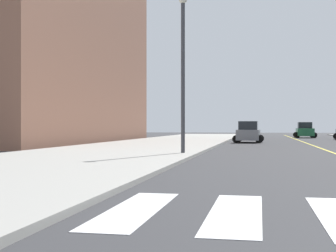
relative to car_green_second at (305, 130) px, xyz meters
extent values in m
cube|color=#9E9B93|center=(-13.91, -40.04, -0.88)|extent=(10.00, 120.00, 0.15)
cube|color=silver|center=(-8.01, -56.04, -0.95)|extent=(0.90, 4.00, 0.01)
cube|color=silver|center=(-6.21, -56.04, -0.95)|extent=(0.90, 4.00, 0.01)
cube|color=yellow|center=(-1.71, -20.04, -0.95)|extent=(0.16, 80.00, 0.01)
cube|color=#8A5B46|center=(-27.92, -22.17, 9.70)|extent=(16.00, 32.00, 21.31)
cube|color=#236B42|center=(0.00, -0.07, -0.21)|extent=(2.15, 4.62, 0.98)
cube|color=#1E2328|center=(0.00, 0.20, 0.68)|extent=(1.78, 2.32, 0.83)
cylinder|color=black|center=(-1.08, -1.48, -0.59)|extent=(0.75, 0.25, 0.74)
cylinder|color=black|center=(1.04, -1.51, -0.59)|extent=(0.75, 0.25, 0.74)
cylinder|color=black|center=(-1.04, 1.37, -0.59)|extent=(0.75, 0.25, 0.74)
cylinder|color=black|center=(1.08, 1.34, -0.59)|extent=(0.75, 0.25, 0.74)
cube|color=slate|center=(-6.83, -19.98, -0.24)|extent=(2.15, 4.48, 0.94)
cube|color=#1E2328|center=(-6.84, -20.24, 0.61)|extent=(1.76, 2.26, 0.80)
cylinder|color=black|center=(-5.76, -18.65, -0.60)|extent=(0.72, 0.26, 0.71)
cylinder|color=black|center=(-7.80, -18.57, -0.60)|extent=(0.72, 0.26, 0.71)
cylinder|color=black|center=(-5.86, -21.38, -0.60)|extent=(0.72, 0.26, 0.71)
cylinder|color=black|center=(-7.90, -21.31, -0.60)|extent=(0.72, 0.26, 0.71)
cylinder|color=black|center=(2.78, -7.80, -0.60)|extent=(0.73, 0.26, 0.73)
cylinder|color=#38383D|center=(-9.68, -40.39, 3.06)|extent=(0.20, 0.20, 7.75)
camera|label=1|loc=(-5.79, -64.32, 0.55)|focal=50.45mm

